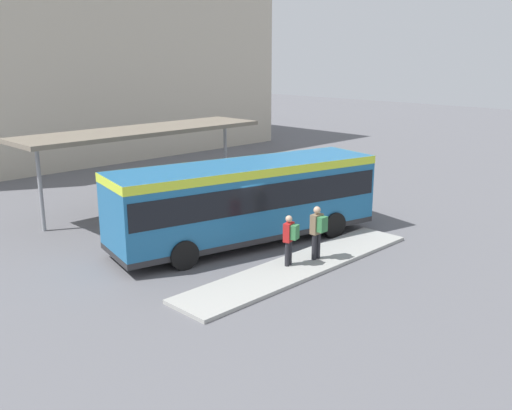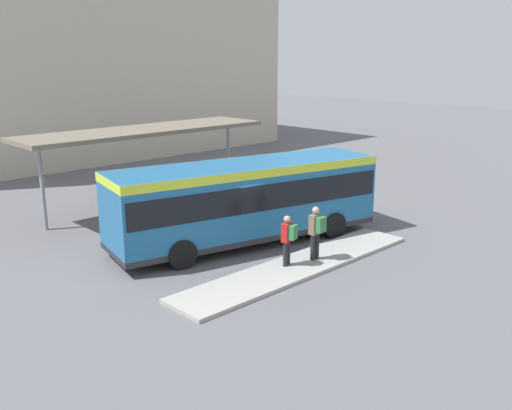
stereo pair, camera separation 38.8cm
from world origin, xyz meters
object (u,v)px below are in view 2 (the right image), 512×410
bicycle_blue (317,178)px  city_bus (246,197)px  bicycle_white (305,176)px  pedestrian_waiting (288,237)px  pedestrian_companion (316,230)px  bicycle_yellow (294,173)px

bicycle_blue → city_bus: bearing=120.2°
bicycle_blue → bicycle_white: size_ratio=1.01×
pedestrian_waiting → bicycle_white: bearing=-67.4°
bicycle_blue → pedestrian_companion: bearing=134.7°
bicycle_white → bicycle_blue: bearing=174.9°
pedestrian_waiting → pedestrian_companion: (1.08, -0.26, 0.08)m
city_bus → pedestrian_companion: size_ratio=5.75×
city_bus → pedestrian_waiting: 3.12m
bicycle_white → city_bus: bearing=117.1°
pedestrian_waiting → bicycle_blue: (10.16, 7.35, -0.72)m
city_bus → pedestrian_companion: bearing=-73.7°
bicycle_blue → bicycle_yellow: bearing=1.6°
pedestrian_companion → bicycle_blue: pedestrian_companion is taller
city_bus → bicycle_yellow: city_bus is taller
city_bus → bicycle_white: size_ratio=6.44×
pedestrian_companion → bicycle_yellow: size_ratio=1.01×
city_bus → bicycle_yellow: bearing=46.2°
pedestrian_waiting → bicycle_yellow: (10.26, 9.13, -0.69)m
bicycle_white → bicycle_yellow: bicycle_yellow is taller
pedestrian_waiting → pedestrian_companion: size_ratio=0.92×
city_bus → pedestrian_companion: 3.23m
pedestrian_waiting → bicycle_white: pedestrian_waiting is taller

